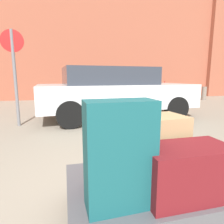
# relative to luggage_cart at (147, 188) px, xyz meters

# --- Properties ---
(ground_plane) EXTENTS (60.00, 60.00, 0.00)m
(ground_plane) POSITION_rel_luggage_cart_xyz_m (0.00, 0.00, -0.27)
(ground_plane) COLOR gray
(building_facade_brick) EXTENTS (24.00, 1.20, 9.14)m
(building_facade_brick) POSITION_rel_luggage_cart_xyz_m (2.00, 9.86, 4.30)
(building_facade_brick) COLOR brown
(building_facade_brick) RESTS_ON ground_plane
(luggage_cart) EXTENTS (1.26, 0.89, 0.34)m
(luggage_cart) POSITION_rel_luggage_cart_xyz_m (0.00, 0.00, 0.00)
(luggage_cart) COLOR #4C4C51
(luggage_cart) RESTS_ON ground_plane
(suitcase_tan_stacked_top) EXTENTS (0.51, 0.48, 0.27)m
(suitcase_tan_stacked_top) POSITION_rel_luggage_cart_xyz_m (0.20, 0.15, 0.20)
(suitcase_tan_stacked_top) COLOR #9E7F56
(suitcase_tan_stacked_top) RESTS_ON luggage_cart
(suitcase_teal_rear_right) EXTENTS (0.43, 0.22, 0.68)m
(suitcase_teal_rear_right) POSITION_rel_luggage_cart_xyz_m (-0.30, -0.24, 0.41)
(suitcase_teal_rear_right) COLOR #144C51
(suitcase_teal_rear_right) RESTS_ON luggage_cart
(suitcase_navy_front_right) EXTENTS (0.44, 0.34, 0.58)m
(suitcase_navy_front_right) POSITION_rel_luggage_cart_xyz_m (-0.26, -0.01, 0.36)
(suitcase_navy_front_right) COLOR #191E47
(suitcase_navy_front_right) RESTS_ON luggage_cart
(duffel_bag_maroon_center) EXTENTS (0.62, 0.35, 0.36)m
(duffel_bag_maroon_center) POSITION_rel_luggage_cart_xyz_m (0.18, -0.24, 0.25)
(duffel_bag_maroon_center) COLOR maroon
(duffel_bag_maroon_center) RESTS_ON luggage_cart
(duffel_bag_tan_topmost_pile) EXTENTS (0.37, 0.37, 0.22)m
(duffel_bag_tan_topmost_pile) POSITION_rel_luggage_cart_xyz_m (0.20, 0.15, 0.45)
(duffel_bag_tan_topmost_pile) COLOR #9E7F56
(duffel_bag_tan_topmost_pile) RESTS_ON suitcase_tan_stacked_top
(parked_car) EXTENTS (4.42, 2.18, 1.42)m
(parked_car) POSITION_rel_luggage_cart_xyz_m (0.78, 4.07, 0.49)
(parked_car) COLOR silver
(parked_car) RESTS_ON ground_plane
(bicycle_leaning) EXTENTS (1.67, 0.67, 0.96)m
(bicycle_leaning) POSITION_rel_luggage_cart_xyz_m (4.21, 8.13, 0.10)
(bicycle_leaning) COLOR black
(bicycle_leaning) RESTS_ON ground_plane
(bollard_kerb_near) EXTENTS (0.24, 0.24, 0.68)m
(bollard_kerb_near) POSITION_rel_luggage_cart_xyz_m (2.23, 7.32, 0.07)
(bollard_kerb_near) COLOR #72665B
(bollard_kerb_near) RESTS_ON ground_plane
(bollard_kerb_mid) EXTENTS (0.24, 0.24, 0.68)m
(bollard_kerb_mid) POSITION_rel_luggage_cart_xyz_m (3.61, 7.32, 0.07)
(bollard_kerb_mid) COLOR #72665B
(bollard_kerb_mid) RESTS_ON ground_plane
(bollard_kerb_far) EXTENTS (0.24, 0.24, 0.68)m
(bollard_kerb_far) POSITION_rel_luggage_cart_xyz_m (4.74, 7.32, 0.07)
(bollard_kerb_far) COLOR #72665B
(bollard_kerb_far) RESTS_ON ground_plane
(bollard_corner) EXTENTS (0.24, 0.24, 0.68)m
(bollard_corner) POSITION_rel_luggage_cart_xyz_m (6.37, 7.32, 0.07)
(bollard_corner) COLOR #72665B
(bollard_corner) RESTS_ON ground_plane
(no_parking_sign) EXTENTS (0.50, 0.07, 2.21)m
(no_parking_sign) POSITION_rel_luggage_cart_xyz_m (-1.72, 3.66, 1.10)
(no_parking_sign) COLOR slate
(no_parking_sign) RESTS_ON ground_plane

